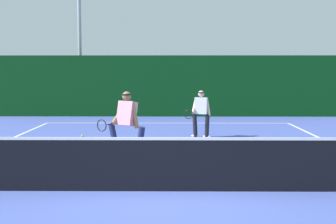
# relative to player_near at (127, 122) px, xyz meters

# --- Properties ---
(ground_plane) EXTENTS (80.00, 80.00, 0.00)m
(ground_plane) POSITION_rel_player_near_xyz_m (0.92, -3.00, -0.92)
(ground_plane) COLOR #4758AF
(court_line_baseline_far) EXTENTS (9.87, 0.10, 0.01)m
(court_line_baseline_far) POSITION_rel_player_near_xyz_m (0.92, 7.83, -0.92)
(court_line_baseline_far) COLOR white
(court_line_baseline_far) RESTS_ON ground_plane
(court_line_service) EXTENTS (8.05, 0.10, 0.01)m
(court_line_service) POSITION_rel_player_near_xyz_m (0.92, 3.19, -0.92)
(court_line_service) COLOR white
(court_line_service) RESTS_ON ground_plane
(court_line_centre) EXTENTS (0.10, 6.40, 0.01)m
(court_line_centre) POSITION_rel_player_near_xyz_m (0.92, 0.20, -0.92)
(court_line_centre) COLOR white
(court_line_centre) RESTS_ON ground_plane
(tennis_net) EXTENTS (10.82, 0.09, 1.07)m
(tennis_net) POSITION_rel_player_near_xyz_m (0.92, -3.00, -0.42)
(tennis_net) COLOR #1E4723
(tennis_net) RESTS_ON ground_plane
(player_near) EXTENTS (1.18, 0.82, 1.68)m
(player_near) POSITION_rel_player_near_xyz_m (0.00, 0.00, 0.00)
(player_near) COLOR #1E234C
(player_near) RESTS_ON ground_plane
(player_far) EXTENTS (0.89, 0.86, 1.53)m
(player_far) POSITION_rel_player_near_xyz_m (2.03, 3.73, -0.09)
(player_far) COLOR black
(player_far) RESTS_ON ground_plane
(tennis_ball) EXTENTS (0.07, 0.07, 0.07)m
(tennis_ball) POSITION_rel_player_near_xyz_m (-1.84, 3.89, -0.89)
(tennis_ball) COLOR #D1E033
(tennis_ball) RESTS_ON ground_plane
(back_fence_windscreen) EXTENTS (16.79, 0.12, 2.84)m
(back_fence_windscreen) POSITION_rel_player_near_xyz_m (0.92, 10.57, 0.50)
(back_fence_windscreen) COLOR #093913
(back_fence_windscreen) RESTS_ON ground_plane
(light_pole) EXTENTS (0.55, 0.44, 7.52)m
(light_pole) POSITION_rel_player_near_xyz_m (-3.45, 12.00, 3.68)
(light_pole) COLOR #9EA39E
(light_pole) RESTS_ON ground_plane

